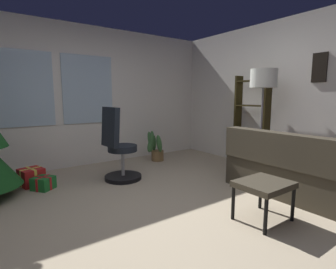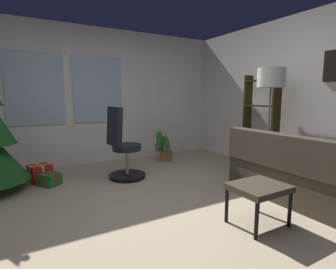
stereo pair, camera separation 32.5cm
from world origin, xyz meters
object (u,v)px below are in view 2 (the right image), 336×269
at_px(couch, 331,181).
at_px(office_chair, 123,151).
at_px(bookshelf, 261,127).
at_px(gift_box_red, 40,173).
at_px(potted_plant, 163,148).
at_px(gift_box_green, 50,179).
at_px(floor_lamp, 271,84).
at_px(footstool, 259,190).

xyz_separation_m(couch, office_chair, (-1.72, 2.16, 0.14)).
bearing_deg(couch, bookshelf, 71.16).
bearing_deg(gift_box_red, potted_plant, 4.01).
height_order(couch, potted_plant, couch).
relative_size(gift_box_green, floor_lamp, 0.20).
height_order(footstool, potted_plant, potted_plant).
bearing_deg(potted_plant, floor_lamp, -64.58).
height_order(footstool, gift_box_red, footstool).
bearing_deg(bookshelf, couch, -108.84).
relative_size(couch, office_chair, 1.86).
bearing_deg(couch, floor_lamp, 79.82).
height_order(couch, gift_box_red, couch).
xyz_separation_m(couch, potted_plant, (-0.65, 2.83, -0.03)).
height_order(bookshelf, potted_plant, bookshelf).
distance_m(gift_box_green, potted_plant, 2.14).
distance_m(couch, potted_plant, 2.90).
bearing_deg(bookshelf, potted_plant, 130.29).
height_order(gift_box_green, potted_plant, potted_plant).
bearing_deg(bookshelf, floor_lamp, -127.12).
xyz_separation_m(floor_lamp, potted_plant, (-0.84, 1.77, -1.17)).
relative_size(couch, footstool, 3.94).
bearing_deg(floor_lamp, potted_plant, 115.42).
bearing_deg(floor_lamp, gift_box_green, 155.40).
bearing_deg(gift_box_green, footstool, -54.06).
distance_m(bookshelf, potted_plant, 1.84).
bearing_deg(office_chair, couch, -51.56).
height_order(footstool, office_chair, office_chair).
xyz_separation_m(gift_box_green, potted_plant, (2.09, 0.43, 0.18)).
relative_size(footstool, office_chair, 0.47).
relative_size(gift_box_green, office_chair, 0.30).
xyz_separation_m(gift_box_red, office_chair, (1.13, -0.51, 0.31)).
distance_m(couch, floor_lamp, 1.57).
bearing_deg(potted_plant, bookshelf, -49.71).
bearing_deg(floor_lamp, gift_box_red, 151.97).
height_order(gift_box_red, floor_lamp, floor_lamp).
bearing_deg(bookshelf, gift_box_red, 160.20).
relative_size(footstool, bookshelf, 0.32).
xyz_separation_m(footstool, bookshelf, (1.58, 1.36, 0.38)).
xyz_separation_m(office_chair, floor_lamp, (1.91, -1.11, 1.00)).
xyz_separation_m(couch, footstool, (-1.08, 0.11, 0.06)).
bearing_deg(office_chair, bookshelf, -17.40).
bearing_deg(footstool, bookshelf, 40.63).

